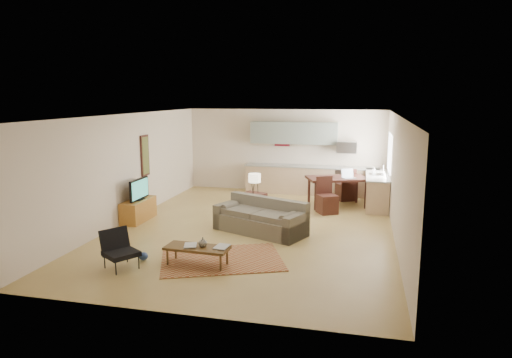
% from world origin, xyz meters
% --- Properties ---
extents(room, '(9.00, 9.00, 9.00)m').
position_xyz_m(room, '(0.00, 0.00, 1.35)').
color(room, tan).
rests_on(room, ground).
extents(kitchen_counter_back, '(4.26, 0.64, 0.92)m').
position_xyz_m(kitchen_counter_back, '(0.90, 4.18, 0.46)').
color(kitchen_counter_back, tan).
rests_on(kitchen_counter_back, ground).
extents(kitchen_counter_right, '(0.64, 2.26, 0.92)m').
position_xyz_m(kitchen_counter_right, '(2.93, 3.00, 0.46)').
color(kitchen_counter_right, tan).
rests_on(kitchen_counter_right, ground).
extents(kitchen_range, '(0.62, 0.62, 0.90)m').
position_xyz_m(kitchen_range, '(2.00, 4.18, 0.45)').
color(kitchen_range, '#A5A8AD').
rests_on(kitchen_range, ground).
extents(kitchen_microwave, '(0.62, 0.40, 0.35)m').
position_xyz_m(kitchen_microwave, '(2.00, 4.20, 1.55)').
color(kitchen_microwave, '#A5A8AD').
rests_on(kitchen_microwave, room).
extents(upper_cabinets, '(2.80, 0.34, 0.70)m').
position_xyz_m(upper_cabinets, '(0.30, 4.33, 1.95)').
color(upper_cabinets, gray).
rests_on(upper_cabinets, room).
extents(window_right, '(0.02, 1.40, 1.05)m').
position_xyz_m(window_right, '(3.23, 3.00, 1.55)').
color(window_right, white).
rests_on(window_right, room).
extents(wall_art_left, '(0.06, 0.42, 1.10)m').
position_xyz_m(wall_art_left, '(-3.21, 0.90, 1.55)').
color(wall_art_left, olive).
rests_on(wall_art_left, room).
extents(triptych, '(1.70, 0.04, 0.50)m').
position_xyz_m(triptych, '(-0.10, 4.47, 1.75)').
color(triptych, beige).
rests_on(triptych, room).
extents(rug, '(2.73, 2.35, 0.02)m').
position_xyz_m(rug, '(-0.09, -2.22, 0.01)').
color(rug, maroon).
rests_on(rug, floor).
extents(sofa, '(2.45, 1.78, 0.78)m').
position_xyz_m(sofa, '(0.24, -0.31, 0.39)').
color(sofa, '#665E4E').
rests_on(sofa, floor).
extents(coffee_table, '(1.24, 0.54, 0.37)m').
position_xyz_m(coffee_table, '(-0.45, -2.59, 0.18)').
color(coffee_table, '#483014').
rests_on(coffee_table, floor).
extents(book_a, '(0.41, 0.44, 0.03)m').
position_xyz_m(book_a, '(-0.69, -2.63, 0.38)').
color(book_a, maroon).
rests_on(book_a, coffee_table).
extents(book_b, '(0.31, 0.38, 0.03)m').
position_xyz_m(book_b, '(-0.11, -2.52, 0.37)').
color(book_b, navy).
rests_on(book_b, coffee_table).
extents(vase, '(0.19, 0.19, 0.18)m').
position_xyz_m(vase, '(-0.35, -2.55, 0.45)').
color(vase, black).
rests_on(vase, coffee_table).
extents(armchair, '(0.87, 0.87, 0.72)m').
position_xyz_m(armchair, '(-1.75, -3.07, 0.36)').
color(armchair, black).
rests_on(armchair, floor).
extents(tv_credenza, '(0.45, 1.18, 0.54)m').
position_xyz_m(tv_credenza, '(-3.01, 0.00, 0.27)').
color(tv_credenza, '#9C6326').
rests_on(tv_credenza, floor).
extents(tv, '(0.09, 0.90, 0.54)m').
position_xyz_m(tv, '(-2.96, 0.00, 0.81)').
color(tv, black).
rests_on(tv, tv_credenza).
extents(console_table, '(0.66, 0.55, 0.65)m').
position_xyz_m(console_table, '(-0.20, 0.98, 0.33)').
color(console_table, '#351813').
rests_on(console_table, floor).
extents(table_lamp, '(0.40, 0.40, 0.52)m').
position_xyz_m(table_lamp, '(-0.20, 0.98, 0.92)').
color(table_lamp, beige).
rests_on(table_lamp, console_table).
extents(dining_table, '(1.91, 1.50, 0.85)m').
position_xyz_m(dining_table, '(1.82, 2.69, 0.42)').
color(dining_table, '#351813').
rests_on(dining_table, floor).
extents(dining_chair_near, '(0.66, 0.66, 0.99)m').
position_xyz_m(dining_chair_near, '(1.61, 1.83, 0.49)').
color(dining_chair_near, '#351813').
rests_on(dining_chair_near, floor).
extents(dining_chair_far, '(0.65, 0.66, 0.99)m').
position_xyz_m(dining_chair_far, '(2.03, 3.55, 0.49)').
color(dining_chair_far, '#351813').
rests_on(dining_chair_far, floor).
extents(laptop, '(0.44, 0.41, 0.27)m').
position_xyz_m(laptop, '(2.15, 2.58, 0.98)').
color(laptop, '#A5A8AD').
rests_on(laptop, dining_table).
extents(soap_bottle, '(0.10, 0.10, 0.19)m').
position_xyz_m(soap_bottle, '(2.83, 3.14, 1.02)').
color(soap_bottle, beige).
rests_on(soap_bottle, kitchen_counter_right).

